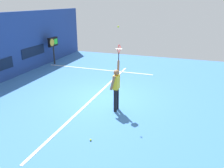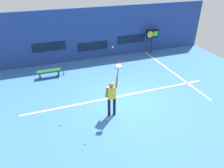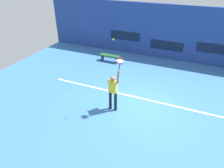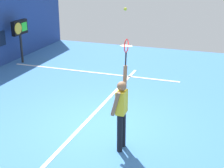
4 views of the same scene
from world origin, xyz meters
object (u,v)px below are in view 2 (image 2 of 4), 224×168
at_px(spare_ball, 60,124).
at_px(tennis_racket, 118,67).
at_px(tennis_ball, 113,47).
at_px(scoreboard_clock, 152,35).
at_px(court_bench, 49,72).
at_px(tennis_player, 112,96).
at_px(water_bottle, 64,73).

bearing_deg(spare_ball, tennis_racket, -1.76).
xyz_separation_m(tennis_ball, scoreboard_clock, (5.44, 6.36, -1.82)).
bearing_deg(tennis_ball, court_bench, 115.57).
relative_size(tennis_racket, tennis_ball, 9.06).
relative_size(tennis_player, spare_ball, 29.29).
height_order(tennis_player, court_bench, tennis_player).
distance_m(tennis_racket, water_bottle, 5.64).
height_order(tennis_player, tennis_racket, tennis_racket).
distance_m(scoreboard_clock, spare_ball, 10.07).
distance_m(tennis_racket, tennis_ball, 0.92).
bearing_deg(tennis_racket, spare_ball, 178.24).
height_order(tennis_racket, tennis_ball, tennis_ball).
height_order(tennis_player, spare_ball, tennis_player).
xyz_separation_m(scoreboard_clock, spare_ball, (-7.79, -6.23, -1.41)).
bearing_deg(scoreboard_clock, spare_ball, -141.32).
distance_m(tennis_ball, spare_ball, 4.00).
distance_m(court_bench, water_bottle, 0.89).
height_order(tennis_racket, water_bottle, tennis_racket).
distance_m(tennis_ball, court_bench, 6.17).
bearing_deg(water_bottle, tennis_ball, -73.22).
bearing_deg(court_bench, water_bottle, 0.00).
bearing_deg(water_bottle, spare_ball, -100.29).
distance_m(tennis_player, scoreboard_clock, 8.36).
bearing_deg(spare_ball, water_bottle, 79.71).
distance_m(scoreboard_clock, water_bottle, 7.19).
distance_m(scoreboard_clock, court_bench, 8.00).
height_order(scoreboard_clock, water_bottle, scoreboard_clock).
bearing_deg(tennis_player, water_bottle, 106.66).
xyz_separation_m(tennis_player, tennis_racket, (0.30, -0.00, 1.38)).
bearing_deg(tennis_ball, spare_ball, 176.85).
relative_size(tennis_ball, scoreboard_clock, 0.04).
xyz_separation_m(tennis_racket, tennis_ball, (-0.27, -0.05, 0.87)).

